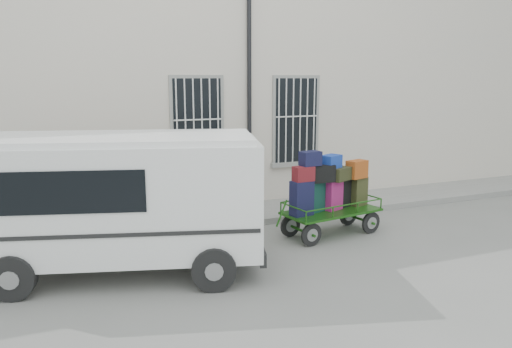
{
  "coord_description": "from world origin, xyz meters",
  "views": [
    {
      "loc": [
        -3.76,
        -8.85,
        3.36
      ],
      "look_at": [
        0.33,
        1.0,
        1.3
      ],
      "focal_mm": 35.0,
      "sensor_mm": 36.0,
      "label": 1
    }
  ],
  "objects": [
    {
      "name": "luggage_cart",
      "position": [
        1.69,
        0.16,
        0.95
      ],
      "size": [
        2.55,
        1.28,
        1.88
      ],
      "rotation": [
        0.0,
        0.0,
        0.15
      ],
      "color": "black",
      "rests_on": "ground"
    },
    {
      "name": "sidewalk",
      "position": [
        0.0,
        2.2,
        0.07
      ],
      "size": [
        24.0,
        1.7,
        0.15
      ],
      "primitive_type": "cube",
      "color": "gray",
      "rests_on": "ground"
    },
    {
      "name": "building",
      "position": [
        0.0,
        5.5,
        3.0
      ],
      "size": [
        24.0,
        5.15,
        6.0
      ],
      "color": "beige",
      "rests_on": "ground"
    },
    {
      "name": "ground",
      "position": [
        0.0,
        0.0,
        0.0
      ],
      "size": [
        80.0,
        80.0,
        0.0
      ],
      "primitive_type": "plane",
      "color": "slate",
      "rests_on": "ground"
    },
    {
      "name": "van",
      "position": [
        -2.71,
        -0.28,
        1.38
      ],
      "size": [
        5.14,
        3.25,
        2.41
      ],
      "rotation": [
        0.0,
        0.0,
        -0.28
      ],
      "color": "white",
      "rests_on": "ground"
    }
  ]
}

